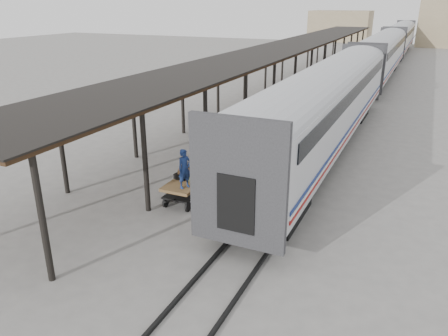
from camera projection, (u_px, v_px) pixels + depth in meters
ground at (203, 197)px, 18.19m from camera, size 160.00×160.00×0.00m
train at (381, 53)px, 44.70m from camera, size 3.45×76.01×4.01m
canopy at (292, 46)px, 38.48m from camera, size 4.90×64.30×4.15m
rails at (378, 79)px, 45.80m from camera, size 1.54×150.00×0.12m
building_left at (340, 26)px, 90.68m from camera, size 12.00×8.00×6.00m
baggage_cart at (188, 185)px, 17.69m from camera, size 1.27×2.41×0.86m
suitcase_stack at (191, 173)px, 17.90m from camera, size 1.27×1.06×0.57m
luggage_tug at (301, 94)px, 35.71m from camera, size 1.02×1.44×1.17m
porter at (185, 169)px, 16.69m from camera, size 0.59×0.68×1.56m
pedestrian at (257, 115)px, 28.20m from camera, size 0.94×0.41×1.59m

